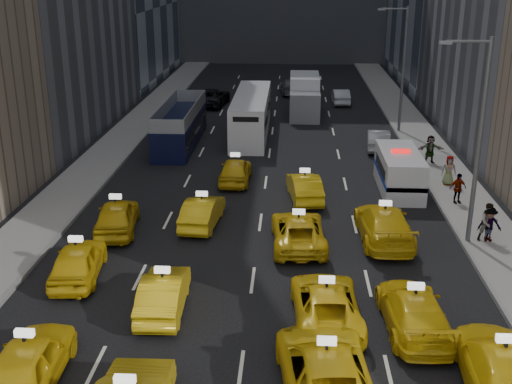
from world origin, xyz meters
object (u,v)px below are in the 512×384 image
(nypd_van, at_px, (399,172))
(double_decker, at_px, (180,125))
(city_bus, at_px, (251,115))
(box_truck, at_px, (304,96))

(nypd_van, distance_m, double_decker, 16.07)
(city_bus, bearing_deg, nypd_van, -48.97)
(double_decker, bearing_deg, box_truck, 42.65)
(nypd_van, bearing_deg, city_bus, 132.51)
(double_decker, xyz_separation_m, box_truck, (8.58, 9.74, 0.15))
(double_decker, distance_m, city_bus, 5.61)
(double_decker, height_order, city_bus, city_bus)
(nypd_van, relative_size, box_truck, 0.78)
(nypd_van, xyz_separation_m, double_decker, (-13.48, 8.74, 0.35))
(nypd_van, height_order, box_truck, box_truck)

